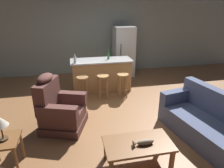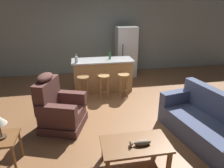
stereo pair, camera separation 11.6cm
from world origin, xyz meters
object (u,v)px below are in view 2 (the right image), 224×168
object	(u,v)px
coffee_table	(135,146)
bottle_short_amber	(110,56)
recliner_near_lamp	(59,109)
bar_stool_right	(124,81)
bar_stool_middle	(104,83)
couch	(208,124)
end_table	(2,143)
bar_stool_left	(83,84)
kitchen_island	(103,75)
refrigerator	(126,52)
bottle_tall_green	(76,59)
fish_figurine	(141,143)

from	to	relation	value
coffee_table	bottle_short_amber	size ratio (longest dim) A/B	3.97
recliner_near_lamp	bar_stool_right	world-z (taller)	recliner_near_lamp
coffee_table	bar_stool_middle	bearing A→B (deg)	93.42
couch	bar_stool_right	distance (m)	2.47
end_table	bar_stool_right	world-z (taller)	bar_stool_right
end_table	bar_stool_left	bearing A→B (deg)	58.61
bar_stool_left	kitchen_island	bearing A→B (deg)	45.98
recliner_near_lamp	bar_stool_left	xyz separation A→B (m)	(0.57, 1.21, 0.05)
bar_stool_right	bottle_short_amber	bearing A→B (deg)	113.35
coffee_table	bar_stool_right	bearing A→B (deg)	81.05
couch	refrigerator	bearing A→B (deg)	-91.83
bar_stool_left	bottle_tall_green	distance (m)	0.73
kitchen_island	bar_stool_right	bearing A→B (deg)	-51.28
bar_stool_middle	bar_stool_left	bearing A→B (deg)	180.00
fish_figurine	recliner_near_lamp	bearing A→B (deg)	133.46
kitchen_island	bottle_tall_green	world-z (taller)	bottle_tall_green
kitchen_island	coffee_table	bearing A→B (deg)	-88.19
kitchen_island	bottle_tall_green	size ratio (longest dim) A/B	7.44
end_table	refrigerator	size ratio (longest dim) A/B	0.32
refrigerator	bar_stool_right	bearing A→B (deg)	-105.30
fish_figurine	bottle_short_amber	size ratio (longest dim) A/B	1.23
refrigerator	bottle_short_amber	size ratio (longest dim) A/B	6.35
coffee_table	refrigerator	xyz separation A→B (m)	(0.90, 4.39, 0.52)
bar_stool_left	refrigerator	size ratio (longest dim) A/B	0.39
fish_figurine	bottle_tall_green	xyz separation A→B (m)	(-0.92, 3.06, 0.58)
fish_figurine	end_table	bearing A→B (deg)	169.87
couch	bar_stool_middle	xyz separation A→B (m)	(-1.71, 2.18, 0.13)
refrigerator	bottle_short_amber	distance (m)	1.43
recliner_near_lamp	bottle_short_amber	distance (m)	2.41
bar_stool_left	bottle_short_amber	world-z (taller)	bottle_short_amber
bar_stool_middle	bar_stool_right	size ratio (longest dim) A/B	1.00
coffee_table	bar_stool_right	xyz separation A→B (m)	(0.40, 2.56, 0.11)
end_table	bottle_short_amber	size ratio (longest dim) A/B	2.02
coffee_table	bottle_tall_green	size ratio (longest dim) A/B	4.54
fish_figurine	recliner_near_lamp	size ratio (longest dim) A/B	0.28
recliner_near_lamp	bar_stool_left	world-z (taller)	recliner_near_lamp
bar_stool_left	bar_stool_middle	distance (m)	0.56
couch	bottle_tall_green	distance (m)	3.63
kitchen_island	bottle_short_amber	bearing A→B (deg)	4.97
recliner_near_lamp	bottle_tall_green	bearing A→B (deg)	94.55
coffee_table	fish_figurine	bearing A→B (deg)	-44.14
coffee_table	bottle_tall_green	bearing A→B (deg)	105.94
couch	recliner_near_lamp	xyz separation A→B (m)	(-2.84, 0.98, 0.08)
fish_figurine	bottle_tall_green	bearing A→B (deg)	106.72
bar_stool_middle	bar_stool_right	world-z (taller)	same
fish_figurine	recliner_near_lamp	xyz separation A→B (m)	(-1.34, 1.42, -0.04)
recliner_near_lamp	refrigerator	bearing A→B (deg)	73.24
bar_stool_left	bottle_tall_green	world-z (taller)	bottle_tall_green
bar_stool_right	bottle_tall_green	bearing A→B (deg)	160.80
couch	fish_figurine	bearing A→B (deg)	5.38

